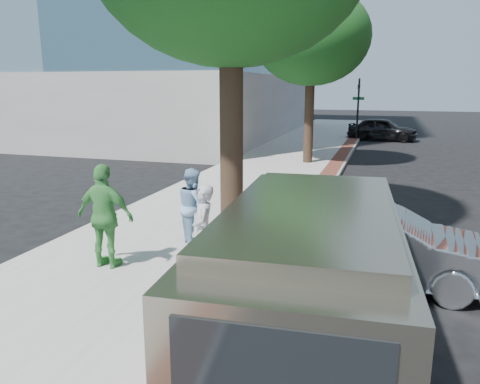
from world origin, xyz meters
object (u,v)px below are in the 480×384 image
at_px(person_officer, 193,206).
at_px(person_green, 105,216).
at_px(van, 311,264).
at_px(bg_car, 382,129).
at_px(parking_meter, 262,217).
at_px(sedan_silver, 377,245).
at_px(person_gray, 204,230).

xyz_separation_m(person_officer, person_green, (-0.98, -1.69, 0.15)).
xyz_separation_m(person_green, van, (3.88, -1.18, 0.00)).
bearing_deg(person_officer, bg_car, -44.45).
xyz_separation_m(parking_meter, person_green, (-2.78, -0.46, -0.11)).
distance_m(person_officer, sedan_silver, 3.76).
bearing_deg(sedan_silver, van, 162.16).
bearing_deg(bg_car, person_gray, -179.32).
bearing_deg(bg_car, parking_meter, -176.96).
xyz_separation_m(parking_meter, van, (1.10, -1.64, -0.10)).
height_order(person_green, sedan_silver, person_green).
height_order(person_gray, sedan_silver, person_gray).
bearing_deg(van, sedan_silver, 66.55).
relative_size(person_green, van, 0.34).
distance_m(person_green, sedan_silver, 4.83).
distance_m(person_officer, person_green, 1.96).
bearing_deg(person_green, van, 164.20).
distance_m(person_gray, bg_car, 23.62).
relative_size(person_gray, sedan_silver, 0.38).
relative_size(person_green, bg_car, 0.45).
height_order(person_green, van, person_green).
bearing_deg(sedan_silver, person_green, 104.76).
distance_m(parking_meter, bg_car, 23.33).
bearing_deg(sedan_silver, person_officer, 82.39).
bearing_deg(sedan_silver, person_gray, 107.59).
height_order(bg_car, van, van).
relative_size(parking_meter, sedan_silver, 0.35).
relative_size(person_officer, van, 0.29).
relative_size(person_green, sedan_silver, 0.46).
bearing_deg(parking_meter, person_gray, -168.69).
bearing_deg(van, person_gray, 141.66).
distance_m(sedan_silver, van, 2.44).
distance_m(person_gray, person_officer, 1.64).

